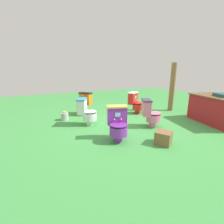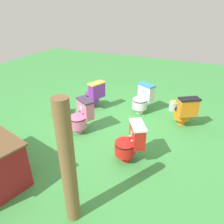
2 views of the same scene
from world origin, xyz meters
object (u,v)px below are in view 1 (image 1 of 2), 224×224
(toilet_pink, at_px, (150,113))
(lemon_bucket, at_px, (65,116))
(toilet_white, at_px, (86,112))
(toilet_orange, at_px, (84,103))
(small_crate, at_px, (163,138))
(toilet_red, at_px, (136,103))
(toilet_purple, at_px, (118,123))
(vendor_table, at_px, (218,110))
(wooden_post, at_px, (172,87))

(toilet_pink, bearing_deg, lemon_bucket, -101.10)
(toilet_white, bearing_deg, toilet_pink, 85.73)
(toilet_orange, relative_size, toilet_pink, 1.00)
(toilet_orange, bearing_deg, small_crate, 160.46)
(toilet_red, height_order, lemon_bucket, toilet_red)
(toilet_orange, distance_m, toilet_red, 1.76)
(lemon_bucket, bearing_deg, toilet_orange, 115.68)
(toilet_orange, relative_size, toilet_red, 1.00)
(toilet_purple, xyz_separation_m, vendor_table, (0.33, 3.01, 0.02))
(wooden_post, height_order, lemon_bucket, wooden_post)
(small_crate, bearing_deg, vendor_table, 96.82)
(toilet_orange, height_order, toilet_red, same)
(toilet_white, relative_size, toilet_pink, 1.00)
(toilet_purple, bearing_deg, toilet_orange, -70.17)
(toilet_white, distance_m, toilet_purple, 1.26)
(lemon_bucket, bearing_deg, small_crate, 29.37)
(vendor_table, height_order, wooden_post, wooden_post)
(toilet_orange, xyz_separation_m, toilet_purple, (2.28, -0.00, -0.00))
(wooden_post, distance_m, lemon_bucket, 3.83)
(toilet_red, height_order, wooden_post, wooden_post)
(toilet_red, xyz_separation_m, vendor_table, (1.92, 1.39, 0.02))
(wooden_post, xyz_separation_m, small_crate, (1.92, -2.28, -0.72))
(toilet_purple, distance_m, wooden_post, 3.31)
(toilet_red, relative_size, toilet_pink, 1.00)
(toilet_pink, height_order, vendor_table, vendor_table)
(toilet_orange, distance_m, wooden_post, 3.18)
(vendor_table, bearing_deg, toilet_orange, -130.95)
(wooden_post, bearing_deg, lemon_bucket, -99.53)
(toilet_orange, height_order, small_crate, toilet_orange)
(toilet_white, height_order, toilet_red, same)
(wooden_post, distance_m, small_crate, 3.06)
(toilet_orange, bearing_deg, lemon_bucket, 82.22)
(toilet_white, distance_m, toilet_red, 1.92)
(toilet_orange, xyz_separation_m, wooden_post, (0.97, 2.99, 0.48))
(vendor_table, height_order, small_crate, vendor_table)
(toilet_white, relative_size, toilet_purple, 1.00)
(vendor_table, height_order, lemon_bucket, vendor_table)
(wooden_post, height_order, small_crate, wooden_post)
(toilet_red, bearing_deg, toilet_purple, 13.02)
(toilet_red, height_order, toilet_pink, same)
(vendor_table, relative_size, lemon_bucket, 5.88)
(toilet_orange, distance_m, small_crate, 2.98)
(toilet_orange, distance_m, lemon_bucket, 0.83)
(toilet_red, xyz_separation_m, toilet_purple, (1.60, -1.62, 0.00))
(toilet_red, xyz_separation_m, small_crate, (2.20, -0.90, -0.24))
(vendor_table, bearing_deg, toilet_purple, -96.20)
(lemon_bucket, bearing_deg, toilet_white, 32.26)
(toilet_pink, bearing_deg, small_crate, 4.57)
(vendor_table, relative_size, wooden_post, 0.95)
(wooden_post, bearing_deg, toilet_red, -101.46)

